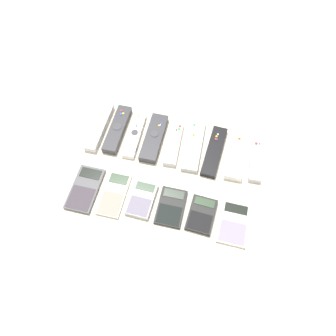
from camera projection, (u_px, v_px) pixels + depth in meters
The scene contains 16 objects.
ground_plane at pixel (166, 176), 1.05m from camera, with size 3.00×3.00×0.00m, color beige.
remote_0 at pixel (100, 127), 1.14m from camera, with size 0.04×0.20×0.03m.
remote_1 at pixel (117, 129), 1.13m from camera, with size 0.05×0.20×0.03m.
remote_2 at pixel (135, 135), 1.12m from camera, with size 0.05×0.18×0.02m.
remote_3 at pixel (154, 138), 1.11m from camera, with size 0.06×0.19×0.03m.
remote_4 at pixel (173, 144), 1.10m from camera, with size 0.05×0.17×0.02m.
remote_5 at pixel (194, 146), 1.10m from camera, with size 0.06×0.20×0.02m.
remote_6 at pixel (214, 151), 1.09m from camera, with size 0.06×0.20×0.02m.
remote_7 at pixel (236, 155), 1.08m from camera, with size 0.06×0.19×0.03m.
remote_8 at pixel (256, 158), 1.07m from camera, with size 0.05×0.18×0.02m.
calculator_0 at pixel (85, 189), 1.02m from camera, with size 0.08×0.16×0.01m.
calculator_1 at pixel (114, 194), 1.01m from camera, with size 0.07×0.15×0.01m.
calculator_2 at pixel (142, 199), 1.00m from camera, with size 0.08×0.12×0.02m.
calculator_3 at pixel (171, 207), 0.99m from camera, with size 0.08×0.13×0.01m.
calculator_4 at pixel (201, 215), 0.98m from camera, with size 0.08×0.12×0.02m.
calculator_5 at pixel (234, 223), 0.97m from camera, with size 0.09×0.13×0.01m.
Camera 1 is at (0.13, -0.49, 0.92)m, focal length 35.00 mm.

